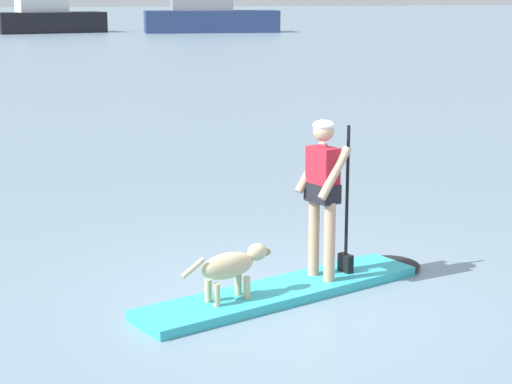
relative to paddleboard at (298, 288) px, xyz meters
The scene contains 6 objects.
ground_plane 0.23m from the paddleboard, 159.13° to the right, with size 400.00×400.00×0.00m, color gray.
paddleboard is the anchor object (origin of this frame).
person_paddler 1.10m from the paddleboard, 20.87° to the left, with size 0.68×0.59×1.71m.
dog 0.94m from the paddleboard, 159.13° to the right, with size 1.02×0.46×0.53m.
moored_boat_center 64.41m from the paddleboard, 90.27° to the left, with size 8.86×4.97×9.18m.
moored_boat_outer 62.95m from the paddleboard, 78.84° to the left, with size 10.91×4.29×4.67m.
Camera 1 is at (-2.51, -8.32, 3.10)m, focal length 61.53 mm.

